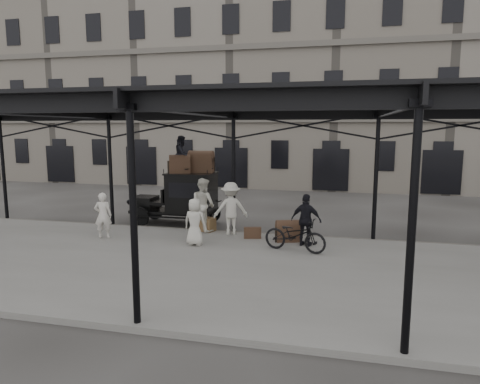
# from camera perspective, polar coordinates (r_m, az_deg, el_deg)

# --- Properties ---
(ground) EXTENTS (120.00, 120.00, 0.00)m
(ground) POSITION_cam_1_polar(r_m,az_deg,el_deg) (14.23, -2.84, -7.67)
(ground) COLOR #383533
(ground) RESTS_ON ground
(platform) EXTENTS (28.00, 8.00, 0.15)m
(platform) POSITION_cam_1_polar(r_m,az_deg,el_deg) (12.39, -5.46, -9.82)
(platform) COLOR slate
(platform) RESTS_ON ground
(canopy) EXTENTS (22.50, 9.00, 4.74)m
(canopy) POSITION_cam_1_polar(r_m,az_deg,el_deg) (12.04, -5.33, 11.49)
(canopy) COLOR black
(canopy) RESTS_ON ground
(building_frontage) EXTENTS (64.00, 8.00, 14.00)m
(building_frontage) POSITION_cam_1_polar(r_m,az_deg,el_deg) (31.50, 6.50, 13.99)
(building_frontage) COLOR slate
(building_frontage) RESTS_ON ground
(taxi) EXTENTS (3.65, 1.55, 2.18)m
(taxi) POSITION_cam_1_polar(r_m,az_deg,el_deg) (17.68, -7.41, -0.55)
(taxi) COLOR black
(taxi) RESTS_ON ground
(porter_left) EXTENTS (0.68, 0.56, 1.61)m
(porter_left) POSITION_cam_1_polar(r_m,az_deg,el_deg) (15.65, -17.79, -2.99)
(porter_left) COLOR silver
(porter_left) RESTS_ON platform
(porter_midleft) EXTENTS (1.22, 1.15, 1.99)m
(porter_midleft) POSITION_cam_1_polar(r_m,az_deg,el_deg) (15.97, -4.92, -1.69)
(porter_midleft) COLOR silver
(porter_midleft) RESTS_ON platform
(porter_centre) EXTENTS (0.80, 0.56, 1.55)m
(porter_centre) POSITION_cam_1_polar(r_m,az_deg,el_deg) (14.11, -6.04, -3.97)
(porter_centre) COLOR beige
(porter_centre) RESTS_ON platform
(porter_official) EXTENTS (1.07, 0.63, 1.72)m
(porter_official) POSITION_cam_1_polar(r_m,az_deg,el_deg) (14.06, 8.81, -3.73)
(porter_official) COLOR black
(porter_official) RESTS_ON platform
(porter_right) EXTENTS (1.40, 1.12, 1.90)m
(porter_right) POSITION_cam_1_polar(r_m,az_deg,el_deg) (15.40, -1.24, -2.21)
(porter_right) COLOR beige
(porter_right) RESTS_ON platform
(bicycle) EXTENTS (2.09, 1.13, 1.04)m
(bicycle) POSITION_cam_1_polar(r_m,az_deg,el_deg) (13.49, 7.34, -5.69)
(bicycle) COLOR black
(bicycle) RESTS_ON platform
(porter_roof) EXTENTS (0.57, 0.73, 1.49)m
(porter_roof) POSITION_cam_1_polar(r_m,az_deg,el_deg) (17.41, -7.73, 5.01)
(porter_roof) COLOR black
(porter_roof) RESTS_ON taxi
(steamer_trunk_roof_near) EXTENTS (0.96, 0.77, 0.61)m
(steamer_trunk_roof_near) POSITION_cam_1_polar(r_m,az_deg,el_deg) (17.32, -8.03, 3.53)
(steamer_trunk_roof_near) COLOR #4A3022
(steamer_trunk_roof_near) RESTS_ON taxi
(steamer_trunk_roof_far) EXTENTS (1.05, 0.69, 0.73)m
(steamer_trunk_roof_far) POSITION_cam_1_polar(r_m,az_deg,el_deg) (17.48, -5.20, 3.83)
(steamer_trunk_roof_far) COLOR #4A3022
(steamer_trunk_roof_far) RESTS_ON taxi
(steamer_trunk_platform) EXTENTS (0.94, 0.73, 0.60)m
(steamer_trunk_platform) POSITION_cam_1_polar(r_m,az_deg,el_deg) (14.71, 6.43, -5.36)
(steamer_trunk_platform) COLOR #4A3022
(steamer_trunk_platform) RESTS_ON platform
(wicker_hamper) EXTENTS (0.71, 0.62, 0.50)m
(wicker_hamper) POSITION_cam_1_polar(r_m,az_deg,el_deg) (16.08, -4.50, -4.32)
(wicker_hamper) COLOR brown
(wicker_hamper) RESTS_ON platform
(suitcase_upright) EXTENTS (0.39, 0.61, 0.45)m
(suitcase_upright) POSITION_cam_1_polar(r_m,az_deg,el_deg) (15.40, 6.47, -5.02)
(suitcase_upright) COLOR #4A3022
(suitcase_upright) RESTS_ON platform
(suitcase_flat) EXTENTS (0.62, 0.29, 0.40)m
(suitcase_flat) POSITION_cam_1_polar(r_m,az_deg,el_deg) (14.97, 1.68, -5.47)
(suitcase_flat) COLOR #4A3022
(suitcase_flat) RESTS_ON platform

